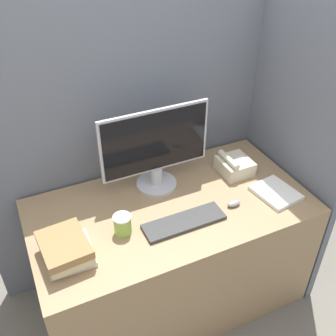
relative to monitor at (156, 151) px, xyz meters
name	(u,v)px	position (x,y,z in m)	size (l,w,h in m)	color
cubicle_panel_rear	(140,144)	(0.00, 0.24, -0.09)	(1.89, 0.04, 1.77)	slate
cubicle_panel_right	(289,147)	(0.78, -0.17, -0.09)	(0.04, 0.85, 1.77)	slate
desk	(171,253)	(0.00, -0.20, -0.61)	(1.49, 0.79, 0.75)	#937551
monitor	(156,151)	(0.00, 0.00, 0.00)	(0.61, 0.23, 0.47)	#B7B7BC
keyboard	(185,222)	(0.00, -0.35, -0.22)	(0.42, 0.13, 0.02)	#333333
mouse	(234,204)	(0.30, -0.34, -0.22)	(0.08, 0.04, 0.03)	gray
coffee_cup	(123,225)	(-0.30, -0.28, -0.18)	(0.09, 0.09, 0.11)	#8CB247
book_stack	(67,249)	(-0.58, -0.32, -0.18)	(0.23, 0.27, 0.11)	silver
desk_telephone	(234,165)	(0.47, -0.08, -0.18)	(0.18, 0.19, 0.12)	beige
paper_pile	(276,193)	(0.56, -0.36, -0.22)	(0.23, 0.26, 0.02)	white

